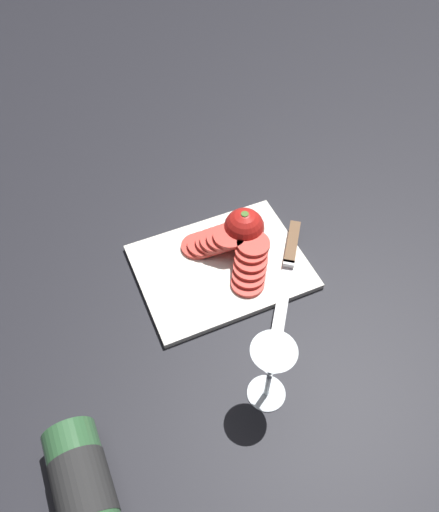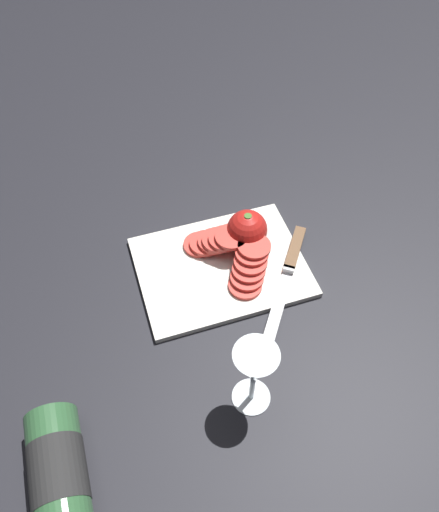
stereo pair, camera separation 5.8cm
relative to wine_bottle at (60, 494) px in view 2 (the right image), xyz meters
The scene contains 8 objects.
ground_plane 0.48m from the wine_bottle, 137.57° to the right, with size 3.00×3.00×0.00m, color black.
cutting_board 0.48m from the wine_bottle, 135.80° to the right, with size 0.33×0.25×0.01m.
wine_bottle is the anchor object (origin of this frame).
wine_glass 0.33m from the wine_bottle, 168.18° to the right, with size 0.07×0.07×0.15m.
whole_tomato 0.56m from the wine_bottle, 138.04° to the right, with size 0.08×0.08×0.08m.
knife 0.57m from the wine_bottle, 148.29° to the right, with size 0.19×0.25×0.01m.
tomato_slice_stack_near 0.52m from the wine_bottle, 132.69° to the right, with size 0.12×0.10×0.05m.
tomato_slice_stack_far 0.50m from the wine_bottle, 142.81° to the right, with size 0.10×0.12×0.05m.
Camera 2 is at (0.19, 0.55, 0.80)m, focal length 35.00 mm.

